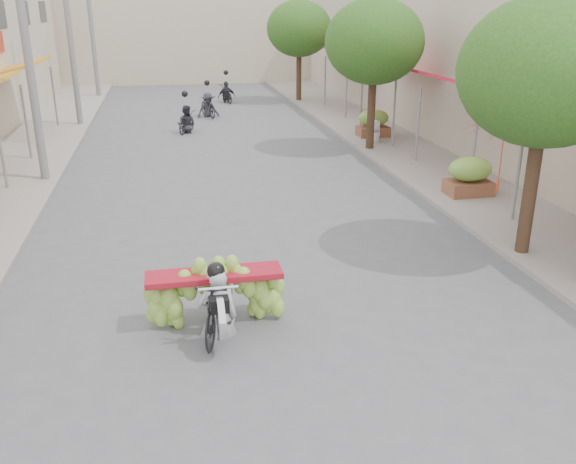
# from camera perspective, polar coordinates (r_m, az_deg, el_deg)

# --- Properties ---
(ground) EXTENTS (120.00, 120.00, 0.00)m
(ground) POSITION_cam_1_polar(r_m,az_deg,el_deg) (8.51, 2.90, -15.42)
(ground) COLOR #55555A
(ground) RESTS_ON ground
(sidewalk_left) EXTENTS (4.00, 60.00, 0.12)m
(sidewalk_left) POSITION_cam_1_polar(r_m,az_deg,el_deg) (22.83, -24.49, 6.22)
(sidewalk_left) COLOR gray
(sidewalk_left) RESTS_ON ground
(sidewalk_right) EXTENTS (4.00, 60.00, 0.12)m
(sidewalk_right) POSITION_cam_1_polar(r_m,az_deg,el_deg) (23.88, 10.53, 8.29)
(sidewalk_right) COLOR gray
(sidewalk_right) RESTS_ON ground
(shophouse_row_right) EXTENTS (9.77, 40.00, 6.00)m
(shophouse_row_right) POSITION_cam_1_polar(r_m,az_deg,el_deg) (24.90, 22.96, 14.41)
(shophouse_row_right) COLOR #B3A794
(shophouse_row_right) RESTS_ON ground
(far_building) EXTENTS (20.00, 6.00, 7.00)m
(far_building) POSITION_cam_1_polar(r_m,az_deg,el_deg) (44.72, -9.60, 18.37)
(far_building) COLOR #BFB097
(far_building) RESTS_ON ground
(utility_pole_mid) EXTENTS (0.60, 0.24, 8.00)m
(utility_pole_mid) POSITION_cam_1_polar(r_m,az_deg,el_deg) (19.04, -23.33, 16.05)
(utility_pole_mid) COLOR slate
(utility_pole_mid) RESTS_ON ground
(utility_pole_far) EXTENTS (0.60, 0.24, 8.00)m
(utility_pole_far) POSITION_cam_1_polar(r_m,az_deg,el_deg) (27.92, -19.80, 17.43)
(utility_pole_far) COLOR slate
(utility_pole_far) RESTS_ON ground
(utility_pole_back) EXTENTS (0.60, 0.24, 8.00)m
(utility_pole_back) POSITION_cam_1_polar(r_m,az_deg,el_deg) (36.86, -17.95, 18.12)
(utility_pole_back) COLOR slate
(utility_pole_back) RESTS_ON ground
(street_tree_near) EXTENTS (3.40, 3.40, 5.25)m
(street_tree_near) POSITION_cam_1_polar(r_m,az_deg,el_deg) (12.90, 23.10, 13.58)
(street_tree_near) COLOR #3A2719
(street_tree_near) RESTS_ON ground
(street_tree_mid) EXTENTS (3.40, 3.40, 5.25)m
(street_tree_mid) POSITION_cam_1_polar(r_m,az_deg,el_deg) (21.90, 8.10, 17.19)
(street_tree_mid) COLOR #3A2719
(street_tree_mid) RESTS_ON ground
(street_tree_far) EXTENTS (3.40, 3.40, 5.25)m
(street_tree_far) POSITION_cam_1_polar(r_m,az_deg,el_deg) (33.46, 1.05, 18.48)
(street_tree_far) COLOR #3A2719
(street_tree_far) RESTS_ON ground
(produce_crate_mid) EXTENTS (1.20, 0.88, 1.16)m
(produce_crate_mid) POSITION_cam_1_polar(r_m,az_deg,el_deg) (17.23, 16.65, 5.29)
(produce_crate_mid) COLOR brown
(produce_crate_mid) RESTS_ON ground
(produce_crate_far) EXTENTS (1.20, 0.88, 1.16)m
(produce_crate_far) POSITION_cam_1_polar(r_m,az_deg,el_deg) (24.40, 7.99, 10.25)
(produce_crate_far) COLOR brown
(produce_crate_far) RESTS_ON ground
(banana_motorbike) EXTENTS (2.20, 1.90, 2.16)m
(banana_motorbike) POSITION_cam_1_polar(r_m,az_deg,el_deg) (9.83, -6.76, -5.44)
(banana_motorbike) COLOR black
(banana_motorbike) RESTS_ON ground
(market_umbrella) EXTENTS (2.24, 2.24, 1.82)m
(market_umbrella) POSITION_cam_1_polar(r_m,az_deg,el_deg) (15.31, 19.82, 10.02)
(market_umbrella) COLOR red
(market_umbrella) RESTS_ON ground
(pedestrian) EXTENTS (0.92, 0.91, 1.65)m
(pedestrian) POSITION_cam_1_polar(r_m,az_deg,el_deg) (23.33, 8.17, 10.35)
(pedestrian) COLOR silver
(pedestrian) RESTS_ON ground
(bg_motorbike_a) EXTENTS (1.11, 1.63, 1.95)m
(bg_motorbike_a) POSITION_cam_1_polar(r_m,az_deg,el_deg) (25.78, -9.54, 10.82)
(bg_motorbike_a) COLOR black
(bg_motorbike_a) RESTS_ON ground
(bg_motorbike_b) EXTENTS (1.17, 1.87, 1.95)m
(bg_motorbike_b) POSITION_cam_1_polar(r_m,az_deg,el_deg) (29.30, -7.53, 12.22)
(bg_motorbike_b) COLOR black
(bg_motorbike_b) RESTS_ON ground
(bg_motorbike_c) EXTENTS (1.04, 1.73, 1.95)m
(bg_motorbike_c) POSITION_cam_1_polar(r_m,az_deg,el_deg) (33.70, -5.78, 13.29)
(bg_motorbike_c) COLOR black
(bg_motorbike_c) RESTS_ON ground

